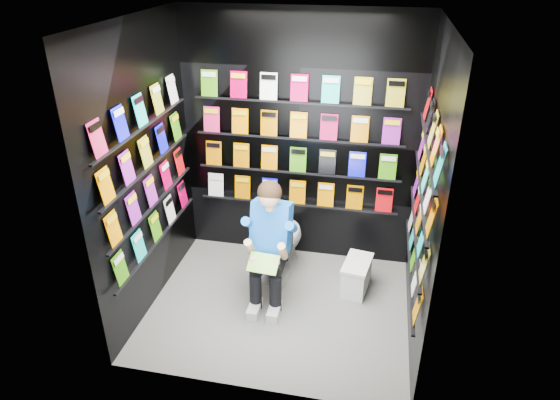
# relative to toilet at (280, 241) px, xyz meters

# --- Properties ---
(floor) EXTENTS (2.40, 2.40, 0.00)m
(floor) POSITION_rel_toilet_xyz_m (0.11, -0.59, -0.37)
(floor) COLOR #61615F
(floor) RESTS_ON ground
(ceiling) EXTENTS (2.40, 2.40, 0.00)m
(ceiling) POSITION_rel_toilet_xyz_m (0.11, -0.59, 2.23)
(ceiling) COLOR white
(ceiling) RESTS_ON floor
(wall_back) EXTENTS (2.40, 0.04, 2.60)m
(wall_back) POSITION_rel_toilet_xyz_m (0.11, 0.41, 0.93)
(wall_back) COLOR black
(wall_back) RESTS_ON floor
(wall_front) EXTENTS (2.40, 0.04, 2.60)m
(wall_front) POSITION_rel_toilet_xyz_m (0.11, -1.59, 0.93)
(wall_front) COLOR black
(wall_front) RESTS_ON floor
(wall_left) EXTENTS (0.04, 2.00, 2.60)m
(wall_left) POSITION_rel_toilet_xyz_m (-1.09, -0.59, 0.93)
(wall_left) COLOR black
(wall_left) RESTS_ON floor
(wall_right) EXTENTS (0.04, 2.00, 2.60)m
(wall_right) POSITION_rel_toilet_xyz_m (1.31, -0.59, 0.93)
(wall_right) COLOR black
(wall_right) RESTS_ON floor
(comics_back) EXTENTS (2.10, 0.06, 1.37)m
(comics_back) POSITION_rel_toilet_xyz_m (0.11, 0.38, 0.94)
(comics_back) COLOR red
(comics_back) RESTS_ON wall_back
(comics_left) EXTENTS (0.06, 1.70, 1.37)m
(comics_left) POSITION_rel_toilet_xyz_m (-1.06, -0.59, 0.94)
(comics_left) COLOR red
(comics_left) RESTS_ON wall_left
(comics_right) EXTENTS (0.06, 1.70, 1.37)m
(comics_right) POSITION_rel_toilet_xyz_m (1.28, -0.59, 0.94)
(comics_right) COLOR red
(comics_right) RESTS_ON wall_right
(toilet) EXTENTS (0.48, 0.78, 0.73)m
(toilet) POSITION_rel_toilet_xyz_m (0.00, 0.00, 0.00)
(toilet) COLOR silver
(toilet) RESTS_ON floor
(longbox) EXTENTS (0.28, 0.43, 0.30)m
(longbox) POSITION_rel_toilet_xyz_m (0.81, -0.17, -0.22)
(longbox) COLOR white
(longbox) RESTS_ON floor
(longbox_lid) EXTENTS (0.31, 0.46, 0.03)m
(longbox_lid) POSITION_rel_toilet_xyz_m (0.81, -0.17, -0.05)
(longbox_lid) COLOR white
(longbox_lid) RESTS_ON longbox
(reader) EXTENTS (0.55, 0.75, 1.32)m
(reader) POSITION_rel_toilet_xyz_m (-0.00, -0.38, 0.38)
(reader) COLOR blue
(reader) RESTS_ON toilet
(held_comic) EXTENTS (0.28, 0.18, 0.11)m
(held_comic) POSITION_rel_toilet_xyz_m (0.00, -0.73, 0.21)
(held_comic) COLOR green
(held_comic) RESTS_ON reader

